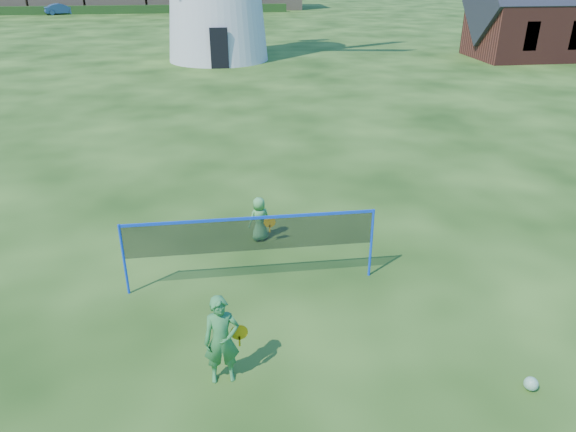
% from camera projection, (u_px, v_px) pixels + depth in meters
% --- Properties ---
extents(ground, '(220.00, 220.00, 0.00)m').
position_uv_depth(ground, '(282.00, 294.00, 10.71)').
color(ground, black).
rests_on(ground, ground).
extents(chapel, '(11.22, 5.44, 9.48)m').
position_uv_depth(chapel, '(556.00, 17.00, 35.98)').
color(chapel, brown).
rests_on(chapel, ground).
extents(badminton_net, '(5.05, 0.05, 1.55)m').
position_uv_depth(badminton_net, '(251.00, 235.00, 10.56)').
color(badminton_net, blue).
rests_on(badminton_net, ground).
extents(player_girl, '(0.71, 0.40, 1.54)m').
position_uv_depth(player_girl, '(222.00, 340.00, 8.22)').
color(player_girl, '#34823D').
rests_on(player_girl, ground).
extents(player_boy, '(0.67, 0.52, 1.09)m').
position_uv_depth(player_boy, '(260.00, 219.00, 12.60)').
color(player_boy, '#4FA550').
rests_on(player_boy, ground).
extents(play_ball, '(0.22, 0.22, 0.22)m').
position_uv_depth(play_ball, '(531.00, 384.00, 8.28)').
color(play_ball, green).
rests_on(play_ball, ground).
extents(hedge, '(62.00, 0.80, 1.00)m').
position_uv_depth(hedge, '(42.00, 10.00, 66.70)').
color(hedge, '#193814').
rests_on(hedge, ground).
extents(car_right, '(4.17, 2.69, 1.30)m').
position_uv_depth(car_right, '(61.00, 9.00, 66.81)').
color(car_right, navy).
rests_on(car_right, ground).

